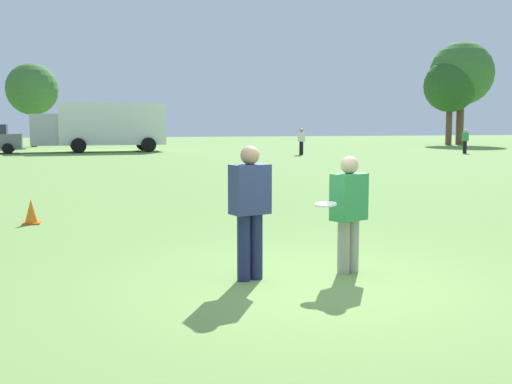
% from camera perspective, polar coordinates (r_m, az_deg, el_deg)
% --- Properties ---
extents(ground_plane, '(153.47, 153.47, 0.00)m').
position_cam_1_polar(ground_plane, '(7.69, 5.02, -8.30)').
color(ground_plane, '#6B9347').
extents(player_thrower, '(0.52, 0.39, 1.67)m').
position_cam_1_polar(player_thrower, '(7.64, -0.56, -1.20)').
color(player_thrower, '#1E234C').
rests_on(player_thrower, ground).
extents(player_defender, '(0.53, 0.44, 1.52)m').
position_cam_1_polar(player_defender, '(8.10, 8.48, -1.49)').
color(player_defender, gray).
rests_on(player_defender, ground).
extents(frisbee, '(0.27, 0.27, 0.05)m').
position_cam_1_polar(frisbee, '(7.69, 6.39, -1.12)').
color(frisbee, white).
extents(traffic_cone, '(0.32, 0.32, 0.48)m').
position_cam_1_polar(traffic_cone, '(12.75, -19.87, -1.74)').
color(traffic_cone, '#D8590C').
rests_on(traffic_cone, ground).
extents(box_truck, '(8.63, 3.34, 3.18)m').
position_cam_1_polar(box_truck, '(42.51, -13.89, 5.94)').
color(box_truck, white).
rests_on(box_truck, ground).
extents(bystander_sideline_watcher, '(0.35, 0.48, 1.58)m').
position_cam_1_polar(bystander_sideline_watcher, '(37.66, 4.17, 4.77)').
color(bystander_sideline_watcher, black).
rests_on(bystander_sideline_watcher, ground).
extents(bystander_field_marshal, '(0.25, 0.42, 1.52)m').
position_cam_1_polar(bystander_field_marshal, '(41.57, 18.57, 4.56)').
color(bystander_field_marshal, black).
rests_on(bystander_field_marshal, ground).
extents(tree_center_elm, '(4.03, 4.03, 6.55)m').
position_cam_1_polar(tree_center_elm, '(52.63, -19.80, 8.81)').
color(tree_center_elm, brown).
rests_on(tree_center_elm, ground).
extents(tree_east_birch, '(4.51, 4.51, 7.34)m').
position_cam_1_polar(tree_east_birch, '(56.93, 17.34, 9.22)').
color(tree_east_birch, brown).
rests_on(tree_east_birch, ground).
extents(tree_east_oak, '(5.50, 5.50, 8.94)m').
position_cam_1_polar(tree_east_oak, '(58.03, 18.29, 10.23)').
color(tree_east_oak, brown).
rests_on(tree_east_oak, ground).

